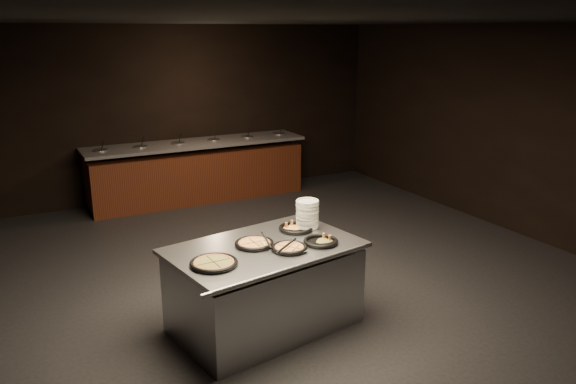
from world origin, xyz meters
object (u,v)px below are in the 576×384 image
serving_counter (265,288)px  plate_stack (307,214)px  pan_veggie_whole (214,263)px  pan_cheese_whole (254,243)px

serving_counter → plate_stack: bearing=12.6°
serving_counter → pan_veggie_whole: size_ratio=4.56×
plate_stack → pan_cheese_whole: 0.72m
plate_stack → pan_veggie_whole: plate_stack is taller
plate_stack → pan_veggie_whole: 1.28m
pan_cheese_whole → serving_counter: bearing=-36.6°
pan_veggie_whole → pan_cheese_whole: bearing=27.4°
pan_veggie_whole → pan_cheese_whole: 0.57m
plate_stack → pan_cheese_whole: (-0.68, -0.19, -0.13)m
serving_counter → pan_veggie_whole: pan_veggie_whole is taller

